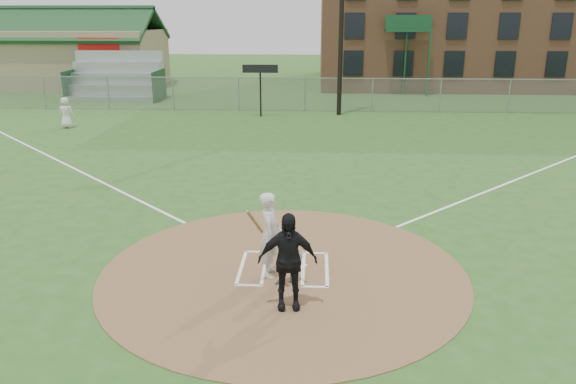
{
  "coord_description": "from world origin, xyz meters",
  "views": [
    {
      "loc": [
        0.71,
        -11.75,
        5.72
      ],
      "look_at": [
        0.0,
        2.0,
        1.3
      ],
      "focal_mm": 35.0,
      "sensor_mm": 36.0,
      "label": 1
    }
  ],
  "objects_px": {
    "home_plate": "(294,267)",
    "catcher": "(289,258)",
    "umpire": "(288,261)",
    "ondeck_player": "(66,113)",
    "batter_at_plate": "(270,234)"
  },
  "relations": [
    {
      "from": "home_plate",
      "to": "batter_at_plate",
      "type": "height_order",
      "value": "batter_at_plate"
    },
    {
      "from": "home_plate",
      "to": "ondeck_player",
      "type": "distance_m",
      "value": 20.42
    },
    {
      "from": "catcher",
      "to": "umpire",
      "type": "relative_size",
      "value": 0.63
    },
    {
      "from": "batter_at_plate",
      "to": "home_plate",
      "type": "bearing_deg",
      "value": 35.84
    },
    {
      "from": "batter_at_plate",
      "to": "umpire",
      "type": "bearing_deg",
      "value": -72.27
    },
    {
      "from": "home_plate",
      "to": "umpire",
      "type": "relative_size",
      "value": 0.24
    },
    {
      "from": "home_plate",
      "to": "ondeck_player",
      "type": "xyz_separation_m",
      "value": [
        -12.43,
        16.19,
        0.75
      ]
    },
    {
      "from": "ondeck_player",
      "to": "batter_at_plate",
      "type": "height_order",
      "value": "batter_at_plate"
    },
    {
      "from": "home_plate",
      "to": "batter_at_plate",
      "type": "bearing_deg",
      "value": -144.16
    },
    {
      "from": "home_plate",
      "to": "umpire",
      "type": "xyz_separation_m",
      "value": [
        -0.05,
        -1.81,
        0.99
      ]
    },
    {
      "from": "catcher",
      "to": "batter_at_plate",
      "type": "xyz_separation_m",
      "value": [
        -0.44,
        0.48,
        0.35
      ]
    },
    {
      "from": "catcher",
      "to": "umpire",
      "type": "bearing_deg",
      "value": -85.86
    },
    {
      "from": "home_plate",
      "to": "catcher",
      "type": "xyz_separation_m",
      "value": [
        -0.07,
        -0.85,
        0.62
      ]
    },
    {
      "from": "catcher",
      "to": "umpire",
      "type": "xyz_separation_m",
      "value": [
        0.02,
        -0.96,
        0.37
      ]
    },
    {
      "from": "catcher",
      "to": "umpire",
      "type": "height_order",
      "value": "umpire"
    }
  ]
}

